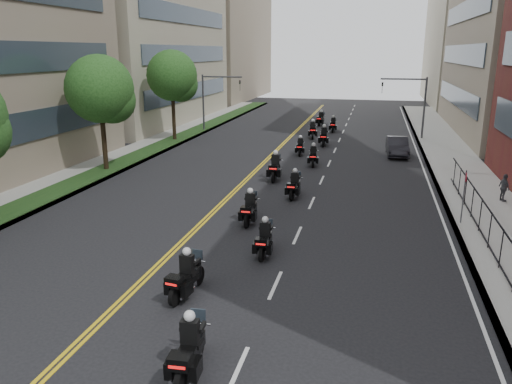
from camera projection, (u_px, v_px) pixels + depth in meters
sidewalk_right at (471, 188)px, 29.42m from camera, size 4.00×90.00×0.15m
sidewalk_left at (104, 166)px, 34.76m from camera, size 4.00×90.00×0.15m
grass_strip at (114, 166)px, 34.55m from camera, size 2.00×90.00×0.04m
building_right_far at (488, 14)px, 73.37m from camera, size 15.00×28.00×26.00m
building_left_far at (207, 18)px, 83.04m from camera, size 16.00×28.00×26.00m
iron_fence at (508, 259)px, 17.25m from camera, size 0.05×28.00×1.50m
street_trees at (51, 103)px, 27.18m from camera, size 4.40×38.40×7.98m
traffic_signal_right at (414, 99)px, 44.88m from camera, size 4.09×0.20×5.60m
traffic_signal_left at (212, 94)px, 49.13m from camera, size 4.09×0.20×5.60m
motorcycle_1 at (189, 351)px, 12.39m from camera, size 0.59×2.32×1.71m
motorcycle_2 at (186, 278)px, 16.43m from camera, size 0.69×2.26×1.67m
motorcycle_3 at (265, 240)px, 19.78m from camera, size 0.51×2.13×1.57m
motorcycle_4 at (250, 209)px, 23.46m from camera, size 0.54×2.28×1.68m
motorcycle_5 at (294, 186)px, 27.58m from camera, size 0.53×2.21×1.63m
motorcycle_6 at (275, 168)px, 31.37m from camera, size 0.63×2.52×1.86m
motorcycle_7 at (313, 157)px, 35.21m from camera, size 0.60×2.21×1.63m
motorcycle_8 at (300, 147)px, 38.88m from camera, size 0.54×2.07×1.53m
motorcycle_9 at (324, 137)px, 42.63m from camera, size 0.59×2.48×1.83m
motorcycle_10 at (313, 131)px, 46.26m from camera, size 0.73×2.41×1.78m
motorcycle_11 at (333, 125)px, 49.89m from camera, size 0.52×2.25×1.66m
motorcycle_12 at (321, 119)px, 54.14m from camera, size 0.68×2.28×1.68m
parked_sedan at (397, 146)px, 38.55m from camera, size 1.72×4.42×1.44m
pedestrian_c at (504, 188)px, 26.32m from camera, size 0.63×0.93×1.47m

